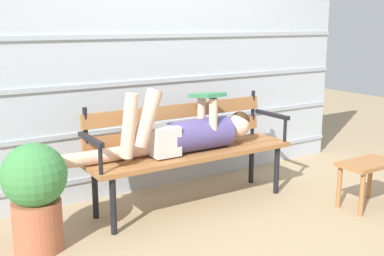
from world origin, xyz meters
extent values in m
plane|color=tan|center=(0.00, 0.00, 0.00)|extent=(12.00, 12.00, 0.00)
cube|color=#B2BCC6|center=(0.00, 0.73, 1.10)|extent=(4.00, 0.06, 2.20)
cube|color=#A3ADB7|center=(0.00, 0.70, 0.18)|extent=(4.00, 0.02, 0.04)
cube|color=#A3ADB7|center=(0.00, 0.70, 0.55)|extent=(4.00, 0.02, 0.04)
cube|color=#A3ADB7|center=(0.00, 0.70, 0.92)|extent=(4.00, 0.02, 0.04)
cube|color=#A3ADB7|center=(0.00, 0.70, 1.29)|extent=(4.00, 0.02, 0.04)
cube|color=#9E6638|center=(0.00, 0.05, 0.42)|extent=(1.65, 0.13, 0.04)
cube|color=#9E6638|center=(0.00, 0.19, 0.42)|extent=(1.65, 0.13, 0.04)
cube|color=#9E6638|center=(0.00, 0.33, 0.42)|extent=(1.65, 0.13, 0.04)
cube|color=#9E6638|center=(0.00, 0.39, 0.54)|extent=(1.59, 0.05, 0.11)
cube|color=#9E6638|center=(0.00, 0.39, 0.71)|extent=(1.59, 0.05, 0.11)
cylinder|color=black|center=(-0.76, 0.39, 0.62)|extent=(0.03, 0.03, 0.38)
cylinder|color=black|center=(0.76, 0.39, 0.62)|extent=(0.03, 0.03, 0.38)
cylinder|color=black|center=(-0.73, 0.03, 0.20)|extent=(0.04, 0.04, 0.40)
cylinder|color=black|center=(0.73, 0.03, 0.20)|extent=(0.04, 0.04, 0.40)
cylinder|color=black|center=(-0.73, 0.35, 0.20)|extent=(0.04, 0.04, 0.40)
cylinder|color=black|center=(0.73, 0.35, 0.20)|extent=(0.04, 0.04, 0.40)
cube|color=black|center=(-0.80, 0.19, 0.63)|extent=(0.04, 0.39, 0.03)
cylinder|color=black|center=(-0.80, 0.03, 0.53)|extent=(0.03, 0.03, 0.20)
cube|color=black|center=(0.80, 0.19, 0.63)|extent=(0.04, 0.39, 0.03)
cylinder|color=black|center=(0.80, 0.03, 0.53)|extent=(0.03, 0.03, 0.20)
cylinder|color=#514784|center=(0.06, 0.19, 0.55)|extent=(0.52, 0.24, 0.24)
cube|color=silver|center=(-0.26, 0.19, 0.55)|extent=(0.20, 0.23, 0.22)
sphere|color=beige|center=(0.44, 0.19, 0.58)|extent=(0.19, 0.19, 0.19)
sphere|color=#382314|center=(0.46, 0.19, 0.62)|extent=(0.16, 0.16, 0.16)
cylinder|color=beige|center=(-0.41, 0.13, 0.75)|extent=(0.24, 0.11, 0.42)
cylinder|color=beige|center=(-0.55, 0.13, 0.71)|extent=(0.15, 0.09, 0.46)
cylinder|color=beige|center=(-0.74, 0.25, 0.49)|extent=(0.81, 0.10, 0.10)
cylinder|color=beige|center=(0.14, 0.11, 0.70)|extent=(0.06, 0.06, 0.29)
cylinder|color=beige|center=(0.14, 0.27, 0.70)|extent=(0.06, 0.06, 0.29)
cube|color=#337A4C|center=(0.14, 0.19, 0.85)|extent=(0.19, 0.26, 0.06)
cube|color=#9E6638|center=(1.10, -0.57, 0.34)|extent=(0.46, 0.26, 0.03)
cylinder|color=#9E6638|center=(0.92, -0.67, 0.16)|extent=(0.04, 0.04, 0.33)
cylinder|color=#9E6638|center=(0.92, -0.46, 0.16)|extent=(0.04, 0.04, 0.33)
cylinder|color=#9E6638|center=(1.29, -0.46, 0.16)|extent=(0.04, 0.04, 0.33)
cylinder|color=#AD5B3D|center=(-1.21, 0.08, 0.16)|extent=(0.30, 0.30, 0.32)
sphere|color=#3D8442|center=(-1.21, 0.08, 0.49)|extent=(0.40, 0.40, 0.40)
camera|label=1|loc=(-1.89, -2.76, 1.40)|focal=44.55mm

